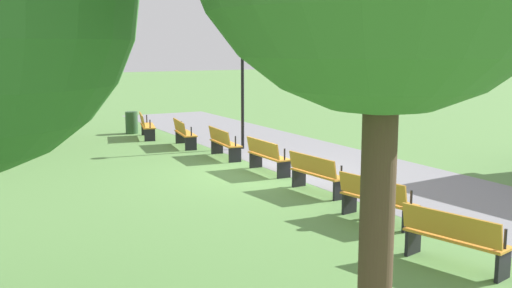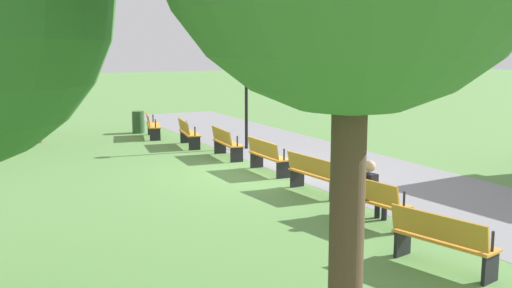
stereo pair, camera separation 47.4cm
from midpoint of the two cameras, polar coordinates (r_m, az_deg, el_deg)
The scene contains 13 objects.
ground_plane at distance 16.15m, azimuth 0.40°, elevation -2.70°, with size 120.00×120.00×0.00m, color #5B8C47.
path_paving at distance 17.32m, azimuth 6.98°, elevation -1.93°, with size 29.33×4.12×0.01m, color gray.
bench_0 at distance 22.42m, azimuth -10.85°, elevation 1.73°, with size 1.69×0.85×0.89m.
bench_1 at distance 20.31m, azimuth -7.45°, elevation 1.04°, with size 1.68×0.73×0.89m.
bench_2 at distance 18.17m, azimuth -3.81°, elevation 0.13°, with size 1.66×0.60×0.89m.
bench_3 at distance 16.03m, azimuth 0.19°, elevation -1.09°, with size 1.62×0.47×0.89m.
bench_4 at distance 13.88m, azimuth 4.71°, elevation -2.74°, with size 1.66×0.60×0.89m.
bench_5 at distance 11.77m, azimuth 10.03°, elevation -5.05°, with size 1.68×0.73×0.89m.
bench_6 at distance 9.71m, azimuth 16.68°, elevation -8.41°, with size 1.69×0.85×0.89m.
person_seated at distance 11.88m, azimuth 10.22°, elevation -4.08°, with size 0.38×0.56×1.20m.
tree_2 at distance 22.01m, azimuth -21.64°, elevation 11.45°, with size 3.72×3.72×6.31m.
lamp_post at distance 19.61m, azimuth -1.97°, elevation 6.79°, with size 0.32×0.32×3.53m.
trash_bin at distance 23.73m, azimuth -12.12°, elevation 1.97°, with size 0.47×0.47×0.83m, color #2D512D.
Camera 1 is at (13.75, -7.78, 3.35)m, focal length 42.76 mm.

